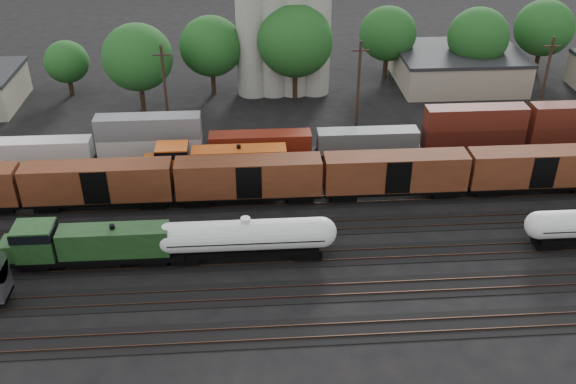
{
  "coord_description": "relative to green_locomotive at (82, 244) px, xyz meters",
  "views": [
    {
      "loc": [
        -2.0,
        -53.06,
        35.64
      ],
      "look_at": [
        1.78,
        2.0,
        3.0
      ],
      "focal_mm": 40.0,
      "sensor_mm": 36.0,
      "label": 1
    }
  ],
  "objects": [
    {
      "name": "tree_band",
      "position": [
        13.3,
        40.7,
        4.99
      ],
      "size": [
        163.24,
        19.94,
        13.43
      ],
      "color": "black",
      "rests_on": "ground"
    },
    {
      "name": "boxcar_string",
      "position": [
        22.73,
        10.0,
        0.65
      ],
      "size": [
        153.6,
        2.9,
        4.2
      ],
      "color": "black",
      "rests_on": "ground"
    },
    {
      "name": "grain_silo",
      "position": [
        20.41,
        41.0,
        8.79
      ],
      "size": [
        13.4,
        5.0,
        29.0
      ],
      "color": "#A3A095",
      "rests_on": "ground"
    },
    {
      "name": "orange_locomotive",
      "position": [
        11.11,
        15.0,
        0.01
      ],
      "size": [
        17.3,
        2.88,
        4.33
      ],
      "color": "black",
      "rests_on": "ground"
    },
    {
      "name": "industrial_sheds",
      "position": [
        23.76,
        40.25,
        0.09
      ],
      "size": [
        119.38,
        17.26,
        5.1
      ],
      "color": "#9E937F",
      "rests_on": "ground"
    },
    {
      "name": "green_locomotive",
      "position": [
        0.0,
        0.0,
        0.0
      ],
      "size": [
        16.28,
        2.87,
        4.31
      ],
      "color": "black",
      "rests_on": "ground"
    },
    {
      "name": "container_wall",
      "position": [
        28.64,
        20.0,
        0.21
      ],
      "size": [
        162.18,
        2.6,
        5.8
      ],
      "color": "black",
      "rests_on": "ground"
    },
    {
      "name": "ground",
      "position": [
        17.13,
        5.0,
        -2.47
      ],
      "size": [
        600.0,
        600.0,
        0.0
      ],
      "primitive_type": "plane",
      "color": "black"
    },
    {
      "name": "utility_poles",
      "position": [
        17.13,
        27.0,
        3.74
      ],
      "size": [
        122.2,
        0.36,
        12.0
      ],
      "color": "black",
      "rests_on": "ground"
    },
    {
      "name": "tank_car_a",
      "position": [
        14.62,
        0.0,
        0.11
      ],
      "size": [
        16.51,
        2.96,
        4.33
      ],
      "color": "silver",
      "rests_on": "ground"
    },
    {
      "name": "tracks",
      "position": [
        17.13,
        5.0,
        -2.42
      ],
      "size": [
        180.0,
        33.2,
        0.2
      ],
      "color": "black",
      "rests_on": "ground"
    }
  ]
}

